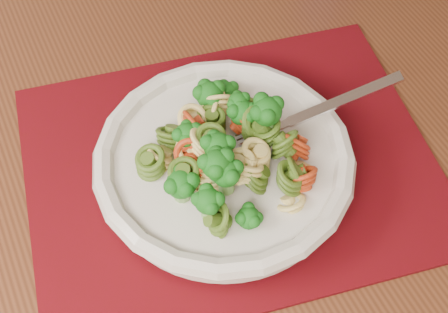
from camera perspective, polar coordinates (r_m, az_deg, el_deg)
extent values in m
cube|color=#592E19|center=(0.70, -6.39, 4.76)|extent=(1.37, 1.00, 0.04)
cube|color=#592E19|center=(1.37, 12.35, 12.27)|extent=(0.08, 0.08, 0.69)
cube|color=#530311|center=(0.62, 0.61, -0.82)|extent=(0.40, 0.31, 0.00)
cylinder|color=beige|center=(0.60, 0.00, -1.94)|extent=(0.10, 0.10, 0.01)
cylinder|color=beige|center=(0.59, 0.00, -0.97)|extent=(0.22, 0.22, 0.03)
torus|color=beige|center=(0.57, 0.00, -0.17)|extent=(0.24, 0.24, 0.02)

